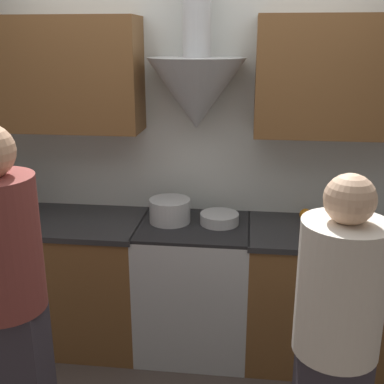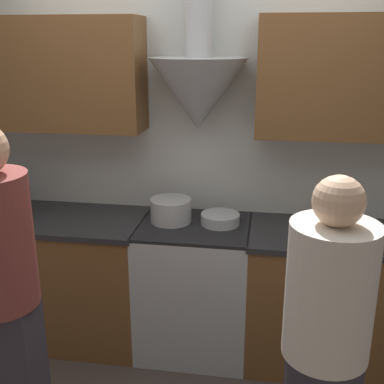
{
  "view_description": "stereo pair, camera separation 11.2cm",
  "coord_description": "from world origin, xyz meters",
  "px_view_note": "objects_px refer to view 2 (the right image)",
  "views": [
    {
      "loc": [
        0.32,
        -2.49,
        2.01
      ],
      "look_at": [
        0.0,
        0.23,
        1.14
      ],
      "focal_mm": 45.0,
      "sensor_mm": 36.0,
      "label": 1
    },
    {
      "loc": [
        0.43,
        -2.48,
        2.01
      ],
      "look_at": [
        0.0,
        0.23,
        1.14
      ],
      "focal_mm": 45.0,
      "sensor_mm": 36.0,
      "label": 2
    }
  ],
  "objects_px": {
    "stock_pot": "(171,210)",
    "person_foreground_right": "(324,349)",
    "wine_bottle_5": "(12,195)",
    "wine_bottle_6": "(25,197)",
    "mixing_bowl": "(220,219)",
    "orange_fruit": "(308,216)",
    "person_foreground_left": "(1,301)",
    "stove_range": "(194,287)"
  },
  "relations": [
    {
      "from": "stock_pot",
      "to": "person_foreground_right",
      "type": "xyz_separation_m",
      "value": [
        0.85,
        -1.19,
        -0.1
      ]
    },
    {
      "from": "wine_bottle_5",
      "to": "wine_bottle_6",
      "type": "distance_m",
      "value": 0.1
    },
    {
      "from": "wine_bottle_5",
      "to": "orange_fruit",
      "type": "height_order",
      "value": "wine_bottle_5"
    },
    {
      "from": "stock_pot",
      "to": "mixing_bowl",
      "type": "xyz_separation_m",
      "value": [
        0.32,
        0.0,
        -0.04
      ]
    },
    {
      "from": "stock_pot",
      "to": "person_foreground_left",
      "type": "distance_m",
      "value": 1.3
    },
    {
      "from": "orange_fruit",
      "to": "person_foreground_right",
      "type": "relative_size",
      "value": 0.05
    },
    {
      "from": "stock_pot",
      "to": "person_foreground_left",
      "type": "xyz_separation_m",
      "value": [
        -0.49,
        -1.2,
        -0.01
      ]
    },
    {
      "from": "orange_fruit",
      "to": "person_foreground_left",
      "type": "relative_size",
      "value": 0.05
    },
    {
      "from": "wine_bottle_5",
      "to": "orange_fruit",
      "type": "bearing_deg",
      "value": 5.34
    },
    {
      "from": "orange_fruit",
      "to": "stove_range",
      "type": "bearing_deg",
      "value": -167.41
    },
    {
      "from": "wine_bottle_6",
      "to": "person_foreground_left",
      "type": "distance_m",
      "value": 1.23
    },
    {
      "from": "person_foreground_left",
      "to": "mixing_bowl",
      "type": "bearing_deg",
      "value": 55.99
    },
    {
      "from": "orange_fruit",
      "to": "person_foreground_left",
      "type": "height_order",
      "value": "person_foreground_left"
    },
    {
      "from": "wine_bottle_6",
      "to": "stove_range",
      "type": "bearing_deg",
      "value": 1.63
    },
    {
      "from": "orange_fruit",
      "to": "stock_pot",
      "type": "bearing_deg",
      "value": -172.0
    },
    {
      "from": "wine_bottle_6",
      "to": "mixing_bowl",
      "type": "distance_m",
      "value": 1.29
    },
    {
      "from": "wine_bottle_6",
      "to": "stock_pot",
      "type": "relative_size",
      "value": 1.28
    },
    {
      "from": "stove_range",
      "to": "orange_fruit",
      "type": "height_order",
      "value": "orange_fruit"
    },
    {
      "from": "wine_bottle_6",
      "to": "mixing_bowl",
      "type": "height_order",
      "value": "wine_bottle_6"
    },
    {
      "from": "wine_bottle_5",
      "to": "wine_bottle_6",
      "type": "relative_size",
      "value": 1.0
    },
    {
      "from": "wine_bottle_5",
      "to": "person_foreground_right",
      "type": "bearing_deg",
      "value": -30.57
    },
    {
      "from": "wine_bottle_6",
      "to": "orange_fruit",
      "type": "xyz_separation_m",
      "value": [
        1.83,
        0.19,
        -0.1
      ]
    },
    {
      "from": "stove_range",
      "to": "wine_bottle_6",
      "type": "distance_m",
      "value": 1.26
    },
    {
      "from": "stock_pot",
      "to": "mixing_bowl",
      "type": "relative_size",
      "value": 1.07
    },
    {
      "from": "mixing_bowl",
      "to": "stove_range",
      "type": "bearing_deg",
      "value": -166.47
    },
    {
      "from": "stock_pot",
      "to": "person_foreground_left",
      "type": "relative_size",
      "value": 0.15
    },
    {
      "from": "stock_pot",
      "to": "person_foreground_right",
      "type": "bearing_deg",
      "value": -54.39
    },
    {
      "from": "stove_range",
      "to": "person_foreground_right",
      "type": "relative_size",
      "value": 0.57
    },
    {
      "from": "wine_bottle_6",
      "to": "stock_pot",
      "type": "bearing_deg",
      "value": 4.07
    },
    {
      "from": "wine_bottle_6",
      "to": "person_foreground_right",
      "type": "relative_size",
      "value": 0.21
    },
    {
      "from": "stove_range",
      "to": "orange_fruit",
      "type": "distance_m",
      "value": 0.87
    },
    {
      "from": "orange_fruit",
      "to": "person_foreground_left",
      "type": "distance_m",
      "value": 1.9
    },
    {
      "from": "wine_bottle_5",
      "to": "stock_pot",
      "type": "relative_size",
      "value": 1.28
    },
    {
      "from": "stove_range",
      "to": "stock_pot",
      "type": "bearing_deg",
      "value": 167.1
    },
    {
      "from": "wine_bottle_6",
      "to": "person_foreground_left",
      "type": "xyz_separation_m",
      "value": [
        0.47,
        -1.13,
        -0.07
      ]
    },
    {
      "from": "stove_range",
      "to": "wine_bottle_5",
      "type": "distance_m",
      "value": 1.35
    },
    {
      "from": "wine_bottle_5",
      "to": "person_foreground_right",
      "type": "height_order",
      "value": "person_foreground_right"
    },
    {
      "from": "stove_range",
      "to": "person_foreground_left",
      "type": "distance_m",
      "value": 1.43
    },
    {
      "from": "stove_range",
      "to": "orange_fruit",
      "type": "bearing_deg",
      "value": 12.59
    },
    {
      "from": "stock_pot",
      "to": "person_foreground_right",
      "type": "relative_size",
      "value": 0.17
    },
    {
      "from": "stove_range",
      "to": "mixing_bowl",
      "type": "xyz_separation_m",
      "value": [
        0.16,
        0.04,
        0.48
      ]
    },
    {
      "from": "wine_bottle_5",
      "to": "mixing_bowl",
      "type": "relative_size",
      "value": 1.37
    }
  ]
}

